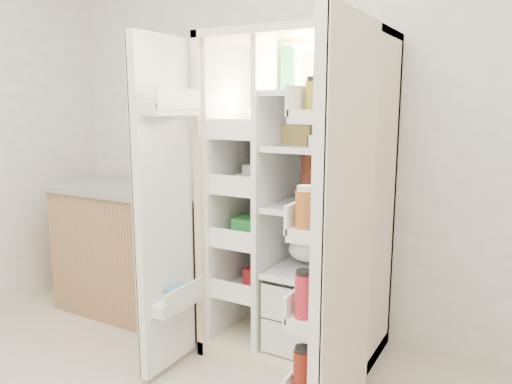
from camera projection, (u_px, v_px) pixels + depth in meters
The scene contains 5 objects.
wall_back at pixel (322, 117), 2.99m from camera, with size 4.00×0.02×2.70m, color white.
refrigerator at pixel (304, 224), 2.78m from camera, with size 0.92×0.70×1.80m.
freezer_door at pixel (165, 209), 2.49m from camera, with size 0.15×0.40×1.72m.
fridge_door at pixel (340, 244), 1.94m from camera, with size 0.17×0.58×1.72m.
kitchen_counter at pixel (145, 249), 3.33m from camera, with size 1.22×0.65×0.88m.
Camera 1 is at (1.14, -0.83, 1.42)m, focal length 34.00 mm.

